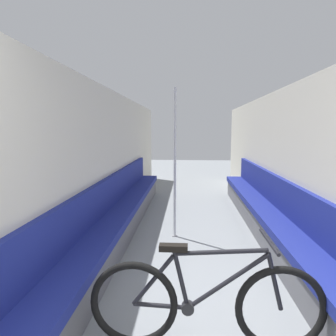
{
  "coord_description": "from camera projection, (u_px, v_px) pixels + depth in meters",
  "views": [
    {
      "loc": [
        -0.09,
        -0.52,
        1.57
      ],
      "look_at": [
        -0.32,
        2.9,
        1.13
      ],
      "focal_mm": 32.0,
      "sensor_mm": 36.0,
      "label": 1
    }
  ],
  "objects": [
    {
      "name": "wall_left",
      "position": [
        103.0,
        163.0,
        4.36
      ],
      "size": [
        0.1,
        10.68,
        2.18
      ],
      "primitive_type": "cube",
      "color": "beige",
      "rests_on": "ground"
    },
    {
      "name": "wall_right",
      "position": [
        289.0,
        164.0,
        4.18
      ],
      "size": [
        0.1,
        10.68,
        2.18
      ],
      "primitive_type": "cube",
      "color": "beige",
      "rests_on": "ground"
    },
    {
      "name": "bench_seat_row_left",
      "position": [
        120.0,
        215.0,
        4.47
      ],
      "size": [
        0.41,
        6.04,
        0.89
      ],
      "color": "#5B5B60",
      "rests_on": "ground"
    },
    {
      "name": "bench_seat_row_right",
      "position": [
        270.0,
        218.0,
        4.33
      ],
      "size": [
        0.41,
        6.04,
        0.89
      ],
      "color": "#5B5B60",
      "rests_on": "ground"
    },
    {
      "name": "bicycle",
      "position": [
        206.0,
        303.0,
        2.13
      ],
      "size": [
        1.68,
        0.46,
        0.83
      ],
      "rotation": [
        0.0,
        0.0,
        0.19
      ],
      "color": "black",
      "rests_on": "ground"
    },
    {
      "name": "grab_pole_near",
      "position": [
        175.0,
        166.0,
        4.31
      ],
      "size": [
        0.08,
        0.08,
        2.16
      ],
      "color": "gray",
      "rests_on": "ground"
    }
  ]
}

